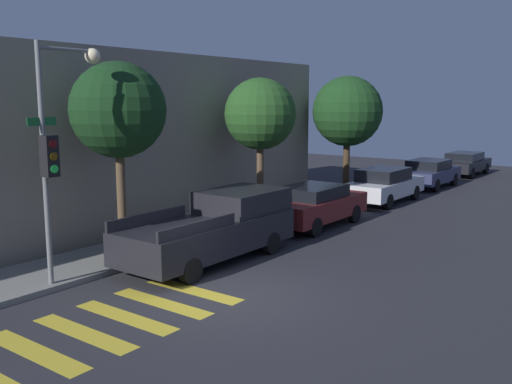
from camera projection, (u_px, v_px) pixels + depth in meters
ground_plane at (225, 296)px, 12.48m from camera, size 60.00×60.00×0.00m
sidewalk at (98, 260)px, 15.04m from camera, size 26.00×2.29×0.14m
crosswalk at (105, 325)px, 10.89m from camera, size 5.39×2.60×0.00m
traffic_light_pole at (58, 133)px, 12.59m from camera, size 1.94×0.56×5.51m
pickup_truck at (216, 227)px, 15.28m from camera, size 5.27×2.00×1.75m
sedan_near_corner at (314, 205)px, 19.33m from camera, size 4.33×1.88×1.40m
sedan_middle at (384, 185)px, 23.82m from camera, size 4.50×1.80×1.45m
sedan_far_end at (429, 173)px, 27.99m from camera, size 4.22×1.83×1.37m
sedan_tail_of_row at (465, 163)px, 32.52m from camera, size 4.48×1.79×1.30m
tree_near_corner at (118, 111)px, 14.84m from camera, size 2.52×2.52×5.25m
tree_midblock at (260, 115)px, 19.82m from camera, size 2.50×2.50×5.02m
tree_far_end at (348, 112)px, 24.94m from camera, size 3.06×3.06×5.30m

